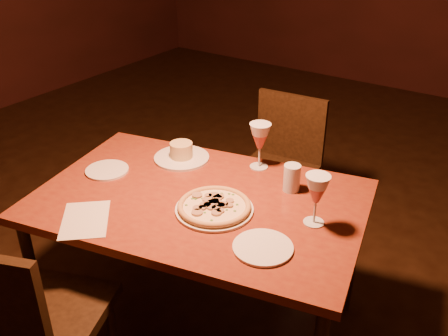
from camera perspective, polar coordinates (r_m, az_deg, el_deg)
The scene contains 12 objects.
floor at distance 2.54m, azimuth -1.91°, elevation -13.75°, with size 7.00×7.00×0.00m, color black.
dining_table at distance 1.99m, azimuth -2.83°, elevation -4.85°, with size 1.41×1.06×0.68m.
chair_near at distance 1.77m, azimuth -22.56°, elevation -16.49°, with size 0.57×0.57×0.92m.
chair_far at distance 2.71m, azimuth 6.49°, elevation 0.63°, with size 0.42×0.42×0.80m.
pizza_plate at distance 1.86m, azimuth -1.11°, elevation -4.45°, with size 0.29×0.29×0.03m.
ramekin_saucer at distance 2.23m, azimuth -4.88°, elevation 1.62°, with size 0.25×0.25×0.08m.
wine_glass_far at distance 2.13m, azimuth 4.09°, elevation 2.53°, with size 0.09×0.09×0.20m, color #B04D49, non-canonical shape.
wine_glass_right at distance 1.78m, azimuth 10.47°, elevation -3.60°, with size 0.09×0.09×0.19m, color #B04D49, non-canonical shape.
water_tumbler at distance 1.99m, azimuth 7.76°, elevation -1.13°, with size 0.07×0.07×0.11m, color silver.
side_plate_left at distance 2.19m, azimuth -13.22°, elevation -0.24°, with size 0.18×0.18×0.01m, color silver.
side_plate_near at distance 1.69m, azimuth 4.46°, elevation -9.04°, with size 0.20×0.20×0.01m, color silver.
menu_card at distance 1.89m, azimuth -15.59°, elevation -5.70°, with size 0.16×0.24×0.00m, color beige.
Camera 1 is at (1.13, -1.51, 1.71)m, focal length 40.00 mm.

